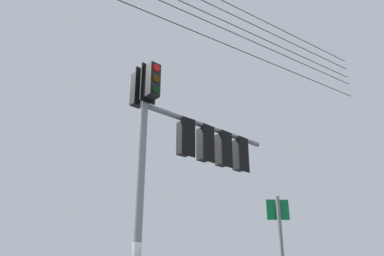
# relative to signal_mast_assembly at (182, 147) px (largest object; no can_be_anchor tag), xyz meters

# --- Properties ---
(signal_mast_assembly) EXTENTS (4.54, 0.96, 6.84)m
(signal_mast_assembly) POSITION_rel_signal_mast_assembly_xyz_m (0.00, 0.00, 0.00)
(signal_mast_assembly) COLOR gray
(signal_mast_assembly) RESTS_ON ground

